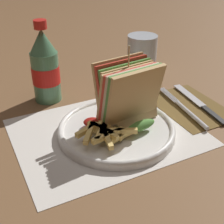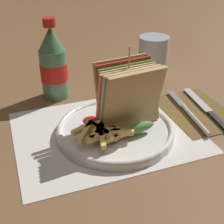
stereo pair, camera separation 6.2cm
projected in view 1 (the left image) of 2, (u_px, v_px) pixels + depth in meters
name	position (u px, v px, depth m)	size (l,w,h in m)	color
ground_plane	(117.00, 125.00, 0.66)	(4.00, 4.00, 0.00)	brown
placemat	(107.00, 132.00, 0.63)	(0.36, 0.28, 0.00)	silver
plate_main	(116.00, 129.00, 0.62)	(0.23, 0.23, 0.02)	white
club_sandwich	(128.00, 95.00, 0.61)	(0.13, 0.11, 0.16)	tan
fries_pile	(105.00, 131.00, 0.58)	(0.12, 0.11, 0.02)	#E5C166
ketchup_blob	(92.00, 122.00, 0.62)	(0.03, 0.03, 0.01)	maroon
napkin	(190.00, 106.00, 0.72)	(0.14, 0.19, 0.00)	brown
fork	(186.00, 110.00, 0.69)	(0.03, 0.20, 0.01)	silver
knife	(199.00, 103.00, 0.73)	(0.04, 0.20, 0.00)	black
coke_bottle_near	(45.00, 68.00, 0.72)	(0.06, 0.06, 0.19)	#4C7F5B
glass_near	(142.00, 57.00, 0.84)	(0.08, 0.08, 0.12)	silver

